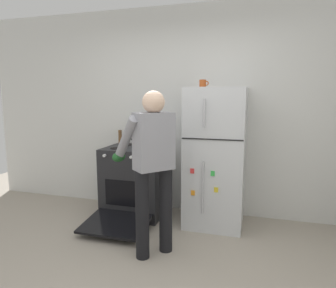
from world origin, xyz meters
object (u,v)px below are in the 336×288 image
(person_cook, at_px, (152,159))
(pepper_mill, at_px, (120,137))
(red_pot, at_px, (145,143))
(stove_range, at_px, (135,182))
(refrigerator, at_px, (216,157))
(coffee_mug, at_px, (203,84))

(person_cook, xyz_separation_m, pepper_mill, (-0.86, 1.10, 0.04))
(person_cook, xyz_separation_m, red_pot, (-0.40, 0.85, 0.01))
(stove_range, bearing_deg, person_cook, -57.90)
(refrigerator, xyz_separation_m, coffee_mug, (-0.18, 0.05, 0.87))
(person_cook, bearing_deg, stove_range, 122.10)
(stove_range, height_order, coffee_mug, coffee_mug)
(coffee_mug, relative_size, pepper_mill, 0.60)
(stove_range, height_order, red_pot, red_pot)
(refrigerator, distance_m, stove_range, 1.11)
(red_pot, distance_m, coffee_mug, 1.02)
(red_pot, xyz_separation_m, coffee_mug, (0.71, 0.10, 0.73))
(person_cook, bearing_deg, refrigerator, 61.64)
(refrigerator, relative_size, person_cook, 1.03)
(refrigerator, height_order, person_cook, refrigerator)
(refrigerator, bearing_deg, red_pot, -176.78)
(person_cook, height_order, pepper_mill, person_cook)
(stove_range, bearing_deg, refrigerator, 0.96)
(person_cook, xyz_separation_m, coffee_mug, (0.31, 0.95, 0.74))
(stove_range, height_order, person_cook, person_cook)
(pepper_mill, bearing_deg, coffee_mug, -7.33)
(refrigerator, bearing_deg, person_cook, -118.36)
(refrigerator, distance_m, coffee_mug, 0.89)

